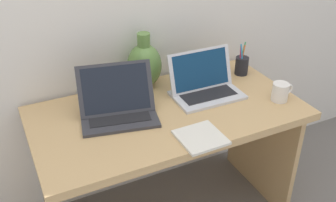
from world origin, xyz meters
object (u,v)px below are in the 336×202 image
Objects in this scene: laptop_left at (118,104)px; pen_cup at (242,65)px; laptop_right at (204,83)px; green_vase at (144,64)px; notebook_stack at (201,137)px; coffee_mug at (281,92)px.

laptop_left is 2.10× the size of pen_cup.
laptop_right is 0.33m from green_vase.
laptop_right is at bearing -42.19° from green_vase.
coffee_mug reaches higher than notebook_stack.
coffee_mug is at bearing -38.96° from green_vase.
laptop_left is at bearing -171.91° from pen_cup.
green_vase is 0.57m from notebook_stack.
pen_cup reaches higher than coffee_mug.
laptop_left reaches higher than coffee_mug.
green_vase reaches higher than laptop_left.
laptop_left is 1.11× the size of laptop_right.
coffee_mug is (0.31, -0.23, -0.01)m from laptop_right.
laptop_right is 0.32m from pen_cup.
laptop_right reaches higher than notebook_stack.
laptop_right is at bearing 0.75° from laptop_left.
coffee_mug is 0.33m from pen_cup.
pen_cup is (0.52, 0.45, 0.05)m from notebook_stack.
notebook_stack is 0.54m from coffee_mug.
laptop_left is 0.43m from notebook_stack.
pen_cup is (0.78, 0.11, -0.01)m from laptop_left.
laptop_left is at bearing -179.25° from laptop_right.
coffee_mug is at bearing 12.38° from notebook_stack.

